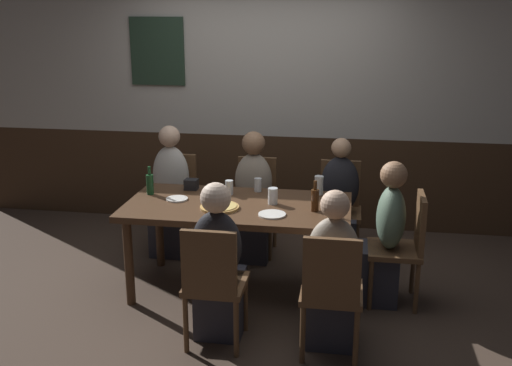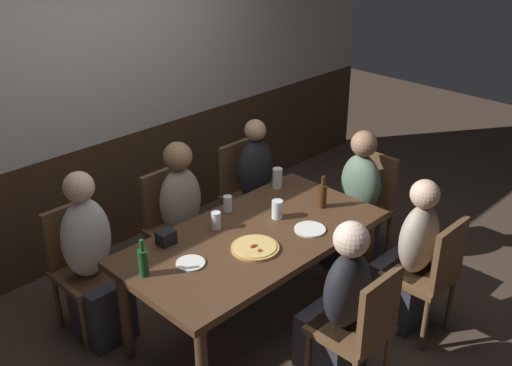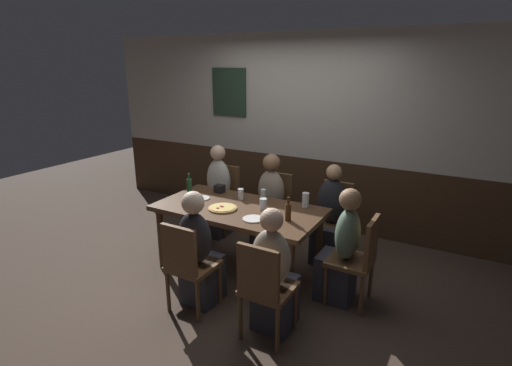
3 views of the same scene
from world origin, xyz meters
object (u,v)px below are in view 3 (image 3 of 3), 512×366
object	(u,v)px
person_right_near	(273,279)
condiment_caddy	(219,189)
chair_right_near	(264,286)
chair_mid_near	(188,263)
person_mid_near	(199,257)
chair_right_far	(335,215)
pint_glass_amber	(306,201)
pint_glass_pale	(263,195)
person_head_east	(341,254)
pizza	(223,208)
person_right_far	(330,222)
beer_glass_tall	(241,194)
chair_head_east	(359,256)
dining_table	(239,214)
plate_white_large	(253,219)
pint_glass_stout	(263,205)
chair_mid_far	(275,204)
beer_bottle_green	(189,185)
person_left_far	(217,197)
chair_left_far	(224,195)
beer_bottle_brown	(288,211)
plate_white_small	(202,198)
person_mid_far	(269,208)

from	to	relation	value
person_right_near	condiment_caddy	world-z (taller)	person_right_near
chair_right_near	chair_mid_near	size ratio (longest dim) A/B	1.00
person_mid_near	chair_mid_near	bearing A→B (deg)	-90.00
chair_right_far	pint_glass_amber	distance (m)	0.62
chair_right_far	pint_glass_pale	world-z (taller)	chair_right_far
person_head_east	pizza	world-z (taller)	person_head_east
person_right_far	beer_glass_tall	distance (m)	1.06
pint_glass_amber	beer_glass_tall	bearing A→B (deg)	-170.30
chair_head_east	condiment_caddy	xyz separation A→B (m)	(-1.76, 0.32, 0.29)
dining_table	plate_white_large	size ratio (longest dim) A/B	8.55
chair_right_near	person_right_far	world-z (taller)	person_right_far
chair_head_east	pint_glass_stout	size ratio (longest dim) A/B	6.82
chair_mid_far	pizza	bearing A→B (deg)	-96.73
beer_bottle_green	condiment_caddy	distance (m)	0.35
person_left_far	beer_bottle_green	distance (m)	0.66
chair_mid_near	person_right_near	distance (m)	0.79
person_head_east	person_mid_near	bearing A→B (deg)	-148.13
person_right_far	condiment_caddy	xyz separation A→B (m)	(-1.24, -0.39, 0.31)
person_head_east	pint_glass_stout	xyz separation A→B (m)	(-0.86, 0.05, 0.32)
person_right_far	plate_white_large	xyz separation A→B (m)	(-0.47, -0.92, 0.27)
person_head_east	condiment_caddy	xyz separation A→B (m)	(-1.59, 0.32, 0.31)
chair_head_east	chair_left_far	distance (m)	2.24
pint_glass_pale	condiment_caddy	distance (m)	0.57
chair_head_east	plate_white_large	size ratio (longest dim) A/B	4.27
beer_bottle_brown	plate_white_large	size ratio (longest dim) A/B	1.16
pizza	pint_glass_stout	size ratio (longest dim) A/B	2.34
beer_bottle_green	pint_glass_pale	bearing A→B (deg)	14.33
pint_glass_stout	plate_white_small	size ratio (longest dim) A/B	0.74
pint_glass_amber	person_mid_far	bearing A→B (deg)	150.23
chair_left_far	pizza	size ratio (longest dim) A/B	2.92
chair_left_far	beer_bottle_green	world-z (taller)	beer_bottle_green
chair_right_near	chair_mid_far	bearing A→B (deg)	114.06
pint_glass_stout	beer_bottle_green	size ratio (longest dim) A/B	0.55
chair_mid_near	person_head_east	bearing A→B (deg)	37.43
pizza	plate_white_small	size ratio (longest dim) A/B	1.72
pint_glass_stout	person_mid_far	bearing A→B (deg)	112.33
chair_head_east	chair_mid_near	size ratio (longest dim) A/B	1.00
chair_right_far	chair_mid_far	xyz separation A→B (m)	(-0.77, 0.00, 0.00)
pizza	pint_glass_stout	world-z (taller)	pint_glass_stout
beer_bottle_brown	chair_right_far	bearing A→B (deg)	79.90
chair_head_east	person_head_east	world-z (taller)	person_head_east
beer_bottle_brown	chair_mid_far	bearing A→B (deg)	122.84
beer_bottle_brown	pint_glass_pale	bearing A→B (deg)	139.58
person_mid_near	person_mid_far	size ratio (longest dim) A/B	0.97
plate_white_large	chair_right_near	bearing A→B (deg)	-53.85
chair_right_far	plate_white_large	xyz separation A→B (m)	(-0.47, -1.09, 0.25)
person_mid_far	pint_glass_pale	world-z (taller)	person_mid_far
plate_white_small	beer_bottle_brown	bearing A→B (deg)	-5.34
beer_bottle_green	pint_glass_stout	bearing A→B (deg)	-4.99
person_right_far	beer_bottle_brown	world-z (taller)	person_right_far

